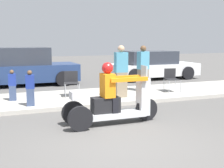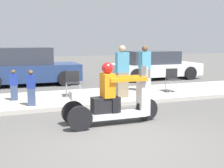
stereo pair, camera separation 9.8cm
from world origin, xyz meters
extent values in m
plane|color=#565451|center=(0.00, 0.00, 0.00)|extent=(60.00, 60.00, 0.00)
cube|color=#B2ADA3|center=(0.00, 4.60, 0.06)|extent=(28.00, 2.80, 0.12)
cylinder|color=black|center=(1.26, 1.46, 0.28)|extent=(0.56, 0.10, 0.56)
cylinder|color=black|center=(-0.51, 1.17, 0.28)|extent=(0.56, 0.10, 0.56)
cylinder|color=black|center=(-0.51, 1.75, 0.28)|extent=(0.56, 0.10, 0.56)
cube|color=silver|center=(0.34, 1.46, 0.22)|extent=(1.62, 0.41, 0.14)
cube|color=black|center=(0.18, 1.46, 0.48)|extent=(0.65, 0.32, 0.36)
cube|color=silver|center=(1.16, 1.46, 0.61)|extent=(0.24, 0.32, 0.91)
cube|color=silver|center=(1.18, 1.46, 1.21)|extent=(0.03, 0.29, 0.30)
cube|color=silver|center=(-0.47, 1.46, 0.75)|extent=(0.36, 0.32, 0.18)
cube|color=orange|center=(0.23, 1.46, 0.93)|extent=(0.26, 0.38, 0.55)
sphere|color=red|center=(0.23, 1.46, 1.34)|extent=(0.26, 0.26, 0.26)
cube|color=black|center=(0.36, 1.34, 0.48)|extent=(0.14, 0.14, 0.36)
cube|color=black|center=(0.36, 1.58, 0.48)|extent=(0.14, 0.14, 0.36)
cube|color=orange|center=(0.69, 1.26, 1.07)|extent=(0.93, 0.09, 0.09)
cube|color=orange|center=(0.69, 1.66, 1.07)|extent=(0.93, 0.09, 0.09)
cube|color=#38476B|center=(-1.67, 4.64, 0.35)|extent=(0.22, 0.16, 0.46)
cube|color=navy|center=(-1.67, 4.64, 0.76)|extent=(0.24, 0.17, 0.36)
sphere|color=brown|center=(-1.67, 4.64, 1.01)|extent=(0.12, 0.12, 0.12)
cube|color=gray|center=(1.64, 3.95, 0.53)|extent=(0.36, 0.25, 0.81)
cube|color=#4C99B7|center=(1.64, 3.95, 1.25)|extent=(0.40, 0.25, 0.64)
sphere|color=tan|center=(1.64, 3.95, 1.68)|extent=(0.22, 0.22, 0.22)
cube|color=#38476B|center=(-1.26, 3.65, 0.37)|extent=(0.23, 0.17, 0.49)
cube|color=navy|center=(-1.26, 3.65, 0.81)|extent=(0.26, 0.18, 0.39)
sphere|color=brown|center=(-1.26, 3.65, 1.07)|extent=(0.13, 0.13, 0.13)
cube|color=#726656|center=(2.84, 4.76, 0.52)|extent=(0.39, 0.30, 0.80)
cube|color=#4C99B7|center=(2.84, 4.76, 1.23)|extent=(0.43, 0.31, 0.63)
sphere|color=brown|center=(2.84, 4.76, 1.65)|extent=(0.22, 0.22, 0.22)
cylinder|color=#A5A8AD|center=(-0.08, 4.43, 0.34)|extent=(0.02, 0.02, 0.44)
cylinder|color=#A5A8AD|center=(0.35, 4.36, 0.34)|extent=(0.02, 0.02, 0.44)
cylinder|color=#A5A8AD|center=(-0.01, 4.87, 0.34)|extent=(0.02, 0.02, 0.44)
cylinder|color=#A5A8AD|center=(0.43, 4.80, 0.34)|extent=(0.02, 0.02, 0.44)
cube|color=#232326|center=(0.17, 4.62, 0.57)|extent=(0.51, 0.51, 0.02)
cube|color=#232326|center=(0.21, 4.83, 0.75)|extent=(0.44, 0.10, 0.38)
cylinder|color=#A5A8AD|center=(3.48, 4.01, 0.34)|extent=(0.02, 0.02, 0.44)
cylinder|color=#A5A8AD|center=(3.91, 3.95, 0.34)|extent=(0.02, 0.02, 0.44)
cylinder|color=#A5A8AD|center=(3.54, 4.44, 0.34)|extent=(0.02, 0.02, 0.44)
cylinder|color=#A5A8AD|center=(3.97, 4.39, 0.34)|extent=(0.02, 0.02, 0.44)
cube|color=#232326|center=(3.73, 4.20, 0.57)|extent=(0.49, 0.49, 0.02)
cube|color=#232326|center=(3.75, 4.42, 0.75)|extent=(0.44, 0.08, 0.38)
cube|color=navy|center=(-0.85, 8.66, 0.54)|extent=(4.42, 1.82, 0.72)
cube|color=#2D333D|center=(-1.07, 8.66, 1.26)|extent=(2.43, 1.64, 0.73)
cylinder|color=black|center=(0.59, 7.75, 0.32)|extent=(0.64, 0.22, 0.64)
cylinder|color=black|center=(0.59, 9.57, 0.32)|extent=(0.64, 0.22, 0.64)
cube|color=silver|center=(5.34, 8.51, 0.47)|extent=(4.45, 1.74, 0.59)
cube|color=#2D333D|center=(5.11, 8.51, 1.08)|extent=(2.45, 1.56, 0.63)
cylinder|color=black|center=(6.78, 7.64, 0.32)|extent=(0.64, 0.22, 0.64)
cylinder|color=black|center=(6.78, 9.38, 0.32)|extent=(0.64, 0.22, 0.64)
cylinder|color=black|center=(3.89, 7.64, 0.32)|extent=(0.64, 0.22, 0.64)
cylinder|color=black|center=(3.89, 9.38, 0.32)|extent=(0.64, 0.22, 0.64)
camera|label=1|loc=(-2.28, -5.22, 2.01)|focal=50.00mm
camera|label=2|loc=(-2.19, -5.25, 2.01)|focal=50.00mm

